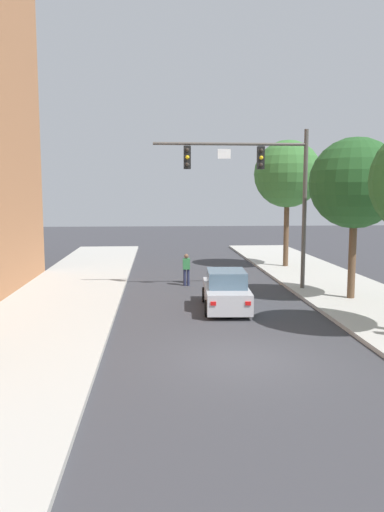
{
  "coord_description": "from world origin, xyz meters",
  "views": [
    {
      "loc": [
        -2.41,
        -13.5,
        4.62
      ],
      "look_at": [
        -0.89,
        7.7,
        2.0
      ],
      "focal_mm": 34.91,
      "sensor_mm": 36.0,
      "label": 1
    }
  ],
  "objects_px": {
    "traffic_signal_mast": "(262,179)",
    "street_tree_second": "(355,184)",
    "pedestrian_crossing_road": "(186,268)",
    "car_lead_silver": "(226,291)",
    "street_tree_third": "(288,174)"
  },
  "relations": [
    {
      "from": "traffic_signal_mast",
      "to": "street_tree_second",
      "type": "distance_m",
      "value": 4.26
    },
    {
      "from": "pedestrian_crossing_road",
      "to": "street_tree_second",
      "type": "relative_size",
      "value": 0.24
    },
    {
      "from": "traffic_signal_mast",
      "to": "car_lead_silver",
      "type": "distance_m",
      "value": 6.19
    },
    {
      "from": "pedestrian_crossing_road",
      "to": "street_tree_third",
      "type": "distance_m",
      "value": 10.02
    },
    {
      "from": "street_tree_second",
      "to": "car_lead_silver",
      "type": "bearing_deg",
      "value": -169.26
    },
    {
      "from": "street_tree_second",
      "to": "street_tree_third",
      "type": "distance_m",
      "value": 9.9
    },
    {
      "from": "car_lead_silver",
      "to": "street_tree_third",
      "type": "relative_size",
      "value": 0.55
    },
    {
      "from": "car_lead_silver",
      "to": "street_tree_third",
      "type": "bearing_deg",
      "value": 63.99
    },
    {
      "from": "car_lead_silver",
      "to": "traffic_signal_mast",
      "type": "bearing_deg",
      "value": 58.39
    },
    {
      "from": "street_tree_second",
      "to": "street_tree_third",
      "type": "bearing_deg",
      "value": 91.81
    },
    {
      "from": "traffic_signal_mast",
      "to": "street_tree_second",
      "type": "height_order",
      "value": "traffic_signal_mast"
    },
    {
      "from": "street_tree_third",
      "to": "pedestrian_crossing_road",
      "type": "bearing_deg",
      "value": -139.63
    },
    {
      "from": "pedestrian_crossing_road",
      "to": "street_tree_second",
      "type": "height_order",
      "value": "street_tree_second"
    },
    {
      "from": "pedestrian_crossing_road",
      "to": "car_lead_silver",
      "type": "bearing_deg",
      "value": -76.28
    },
    {
      "from": "car_lead_silver",
      "to": "street_tree_second",
      "type": "relative_size",
      "value": 0.63
    }
  ]
}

